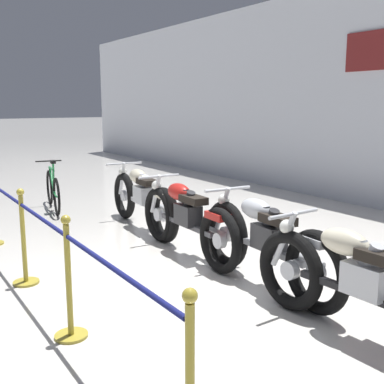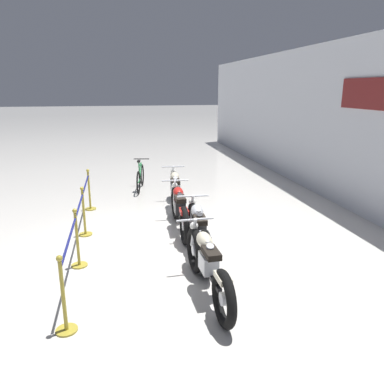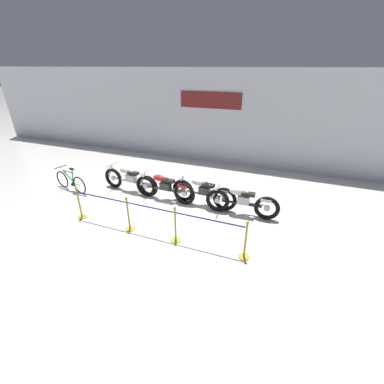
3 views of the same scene
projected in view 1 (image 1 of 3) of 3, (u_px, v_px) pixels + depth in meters
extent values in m
plane|color=silver|center=(174.00, 278.00, 5.43)|extent=(120.00, 120.00, 0.00)
torus|color=black|center=(124.00, 196.00, 8.16)|extent=(0.79, 0.19, 0.78)
torus|color=black|center=(165.00, 215.00, 6.76)|extent=(0.79, 0.19, 0.78)
cylinder|color=silver|center=(124.00, 196.00, 8.16)|extent=(0.19, 0.10, 0.18)
cylinder|color=silver|center=(165.00, 215.00, 6.76)|extent=(0.19, 0.10, 0.18)
cylinder|color=silver|center=(122.00, 178.00, 8.19)|extent=(0.31, 0.08, 0.59)
cube|color=silver|center=(144.00, 195.00, 7.39)|extent=(0.38, 0.25, 0.26)
cylinder|color=silver|center=(142.00, 182.00, 7.39)|extent=(0.19, 0.12, 0.24)
cylinder|color=silver|center=(144.00, 182.00, 7.32)|extent=(0.19, 0.12, 0.24)
cylinder|color=silver|center=(160.00, 206.00, 7.22)|extent=(0.70, 0.13, 0.07)
cube|color=#ADAFB5|center=(143.00, 203.00, 7.46)|extent=(1.30, 0.17, 0.06)
ellipsoid|color=beige|center=(138.00, 176.00, 7.54)|extent=(0.48, 0.26, 0.22)
cube|color=black|center=(147.00, 182.00, 7.24)|extent=(0.42, 0.23, 0.09)
cube|color=beige|center=(163.00, 195.00, 6.75)|extent=(0.33, 0.19, 0.08)
cylinder|color=silver|center=(124.00, 164.00, 8.05)|extent=(0.09, 0.62, 0.04)
sphere|color=silver|center=(123.00, 171.00, 8.14)|extent=(0.14, 0.14, 0.14)
torus|color=black|center=(159.00, 214.00, 6.81)|extent=(0.78, 0.14, 0.77)
torus|color=black|center=(220.00, 241.00, 5.52)|extent=(0.78, 0.14, 0.77)
cylinder|color=silver|center=(159.00, 214.00, 6.81)|extent=(0.19, 0.09, 0.18)
cylinder|color=silver|center=(220.00, 241.00, 5.52)|extent=(0.19, 0.09, 0.18)
cylinder|color=silver|center=(156.00, 194.00, 6.83)|extent=(0.31, 0.07, 0.59)
cube|color=#2D2D30|center=(188.00, 215.00, 6.09)|extent=(0.37, 0.23, 0.26)
cylinder|color=#2D2D30|center=(186.00, 199.00, 6.09)|extent=(0.18, 0.12, 0.24)
cylinder|color=#2D2D30|center=(190.00, 200.00, 6.02)|extent=(0.18, 0.12, 0.24)
cylinder|color=silver|center=(210.00, 229.00, 5.93)|extent=(0.70, 0.09, 0.07)
cube|color=#47474C|center=(186.00, 225.00, 6.16)|extent=(1.23, 0.10, 0.06)
ellipsoid|color=#B21E19|center=(179.00, 192.00, 6.24)|extent=(0.47, 0.24, 0.22)
cube|color=black|center=(193.00, 200.00, 5.94)|extent=(0.41, 0.21, 0.09)
cube|color=#B21E19|center=(217.00, 216.00, 5.51)|extent=(0.33, 0.17, 0.08)
cylinder|color=silver|center=(159.00, 176.00, 6.69)|extent=(0.06, 0.62, 0.04)
sphere|color=silver|center=(156.00, 185.00, 6.78)|extent=(0.14, 0.14, 0.14)
torus|color=black|center=(226.00, 234.00, 5.73)|extent=(0.81, 0.17, 0.80)
torus|color=black|center=(316.00, 272.00, 4.45)|extent=(0.81, 0.17, 0.80)
cylinder|color=silver|center=(226.00, 234.00, 5.73)|extent=(0.19, 0.09, 0.19)
cylinder|color=silver|center=(316.00, 272.00, 4.45)|extent=(0.19, 0.09, 0.19)
cylinder|color=silver|center=(222.00, 210.00, 5.75)|extent=(0.31, 0.07, 0.59)
cube|color=#2D2D30|center=(269.00, 237.00, 5.01)|extent=(0.37, 0.24, 0.26)
cylinder|color=#2D2D30|center=(267.00, 218.00, 5.01)|extent=(0.18, 0.12, 0.24)
cylinder|color=#2D2D30|center=(272.00, 219.00, 4.94)|extent=(0.18, 0.12, 0.24)
cylinder|color=silver|center=(298.00, 256.00, 4.85)|extent=(0.70, 0.11, 0.07)
cube|color=#ADAFB5|center=(265.00, 249.00, 5.08)|extent=(1.20, 0.13, 0.06)
ellipsoid|color=#B7BABF|center=(256.00, 209.00, 5.16)|extent=(0.47, 0.25, 0.22)
cube|color=black|center=(278.00, 219.00, 4.86)|extent=(0.41, 0.22, 0.09)
cube|color=#B7BABF|center=(314.00, 241.00, 4.44)|extent=(0.33, 0.18, 0.08)
cylinder|color=silver|center=(228.00, 189.00, 5.61)|extent=(0.07, 0.62, 0.04)
sphere|color=silver|center=(224.00, 200.00, 5.70)|extent=(0.14, 0.14, 0.14)
torus|color=black|center=(290.00, 270.00, 4.54)|extent=(0.78, 0.16, 0.77)
cylinder|color=silver|center=(290.00, 270.00, 4.54)|extent=(0.18, 0.09, 0.18)
cylinder|color=silver|center=(284.00, 239.00, 4.56)|extent=(0.31, 0.07, 0.59)
cube|color=silver|center=(366.00, 280.00, 3.85)|extent=(0.37, 0.23, 0.26)
cylinder|color=silver|center=(363.00, 254.00, 3.85)|extent=(0.18, 0.12, 0.24)
cylinder|color=silver|center=(373.00, 257.00, 3.78)|extent=(0.18, 0.12, 0.24)
cube|color=black|center=(360.00, 294.00, 3.92)|extent=(1.23, 0.11, 0.06)
ellipsoid|color=beige|center=(344.00, 242.00, 3.99)|extent=(0.47, 0.24, 0.22)
cube|color=black|center=(383.00, 258.00, 3.71)|extent=(0.41, 0.22, 0.09)
cylinder|color=silver|center=(294.00, 214.00, 4.42)|extent=(0.06, 0.62, 0.04)
sphere|color=silver|center=(287.00, 227.00, 4.51)|extent=(0.14, 0.14, 0.14)
torus|color=black|center=(50.00, 187.00, 9.29)|extent=(0.67, 0.16, 0.67)
torus|color=black|center=(57.00, 197.00, 8.37)|extent=(0.67, 0.16, 0.67)
cylinder|color=#238442|center=(52.00, 180.00, 8.84)|extent=(0.59, 0.14, 0.43)
cylinder|color=#238442|center=(52.00, 169.00, 8.76)|extent=(0.55, 0.13, 0.04)
cylinder|color=#238442|center=(53.00, 177.00, 8.60)|extent=(0.15, 0.06, 0.55)
cube|color=black|center=(53.00, 162.00, 8.51)|extent=(0.19, 0.11, 0.05)
cylinder|color=#238442|center=(55.00, 195.00, 8.55)|extent=(0.46, 0.11, 0.03)
cylinder|color=black|center=(48.00, 161.00, 9.14)|extent=(0.11, 0.48, 0.03)
cylinder|color=black|center=(54.00, 197.00, 8.77)|extent=(0.13, 0.07, 0.12)
cylinder|color=navy|center=(3.00, 192.00, 5.82)|extent=(1.69, 0.04, 0.04)
cylinder|color=navy|center=(41.00, 218.00, 4.49)|extent=(1.40, 0.04, 0.04)
cylinder|color=navy|center=(113.00, 268.00, 3.13)|extent=(1.78, 0.04, 0.04)
cylinder|color=gold|center=(26.00, 282.00, 5.25)|extent=(0.28, 0.28, 0.03)
cylinder|color=gold|center=(23.00, 239.00, 5.16)|extent=(0.05, 0.05, 0.95)
sphere|color=gold|center=(20.00, 192.00, 5.07)|extent=(0.08, 0.08, 0.08)
cylinder|color=gold|center=(71.00, 335.00, 4.05)|extent=(0.28, 0.28, 0.03)
cylinder|color=gold|center=(69.00, 281.00, 3.96)|extent=(0.05, 0.05, 0.95)
sphere|color=gold|center=(66.00, 220.00, 3.87)|extent=(0.08, 0.08, 0.08)
sphere|color=gold|center=(190.00, 296.00, 2.34)|extent=(0.08, 0.08, 0.08)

